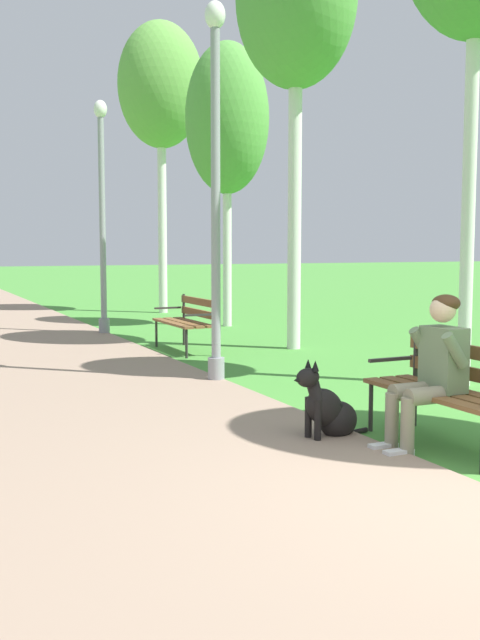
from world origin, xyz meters
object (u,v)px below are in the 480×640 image
object	(u,v)px
person_seated_on_near_bench	(433,366)
dog_black	(329,410)
birch_tree_fifth	(161,87)
park_bench_near	(451,385)
lamp_post_mid	(102,215)
birch_tree_third	(296,1)
birch_tree_fourth	(227,120)
park_bench_mid	(189,319)
lamp_post_near	(216,190)

from	to	relation	value
person_seated_on_near_bench	dog_black	bearing A→B (deg)	134.75
birch_tree_fifth	park_bench_near	bearing A→B (deg)	-98.53
person_seated_on_near_bench	dog_black	size ratio (longest dim) A/B	1.51
lamp_post_mid	birch_tree_third	bearing A→B (deg)	-53.77
park_bench_near	person_seated_on_near_bench	xyz separation A→B (m)	(-0.21, -0.01, 0.17)
person_seated_on_near_bench	birch_tree_third	bearing A→B (deg)	71.58
birch_tree_third	birch_tree_fifth	world-z (taller)	birch_tree_fifth
birch_tree_fourth	park_bench_mid	bearing A→B (deg)	-123.39
dog_black	lamp_post_mid	world-z (taller)	lamp_post_mid
park_bench_near	lamp_post_near	world-z (taller)	lamp_post_near
park_bench_near	birch_tree_third	size ratio (longest dim) A/B	0.22
birch_tree_third	dog_black	bearing A→B (deg)	-116.06
person_seated_on_near_bench	dog_black	world-z (taller)	person_seated_on_near_bench
dog_black	birch_tree_third	xyz separation A→B (m)	(2.48, 5.06, 5.12)
dog_black	lamp_post_near	distance (m)	3.52
park_bench_near	lamp_post_mid	distance (m)	8.94
park_bench_mid	lamp_post_near	xyz separation A→B (m)	(-0.66, -2.64, 1.78)
park_bench_mid	birch_tree_fourth	xyz separation A→B (m)	(2.03, 3.09, 3.65)
person_seated_on_near_bench	birch_tree_fourth	size ratio (longest dim) A/B	0.22
park_bench_mid	birch_tree_fifth	size ratio (longest dim) A/B	0.21
person_seated_on_near_bench	lamp_post_mid	bearing A→B (deg)	92.57
birch_tree_fifth	park_bench_mid	bearing A→B (deg)	-105.71
lamp_post_near	birch_tree_fifth	world-z (taller)	birch_tree_fifth
park_bench_near	birch_tree_third	distance (m)	7.64
park_bench_mid	dog_black	world-z (taller)	park_bench_mid
park_bench_mid	birch_tree_fourth	distance (m)	5.19
park_bench_near	park_bench_mid	xyz separation A→B (m)	(0.05, 6.09, 0.00)
lamp_post_near	birch_tree_fourth	world-z (taller)	birch_tree_fourth
dog_black	park_bench_mid	bearing A→B (deg)	81.25
dog_black	birch_tree_fifth	distance (m)	13.43
park_bench_near	lamp_post_mid	world-z (taller)	lamp_post_mid
lamp_post_near	person_seated_on_near_bench	bearing A→B (deg)	-83.37
lamp_post_near	lamp_post_mid	distance (m)	5.31
park_bench_near	person_seated_on_near_bench	world-z (taller)	person_seated_on_near_bench
lamp_post_mid	birch_tree_fifth	distance (m)	5.67
birch_tree_fifth	lamp_post_mid	bearing A→B (deg)	-122.53
park_bench_mid	birch_tree_third	world-z (taller)	birch_tree_third
person_seated_on_near_bench	birch_tree_fourth	world-z (taller)	birch_tree_fourth
lamp_post_mid	birch_tree_fifth	bearing A→B (deg)	57.47
park_bench_near	person_seated_on_near_bench	size ratio (longest dim) A/B	1.20
park_bench_near	park_bench_mid	world-z (taller)	same
birch_tree_fifth	person_seated_on_near_bench	bearing A→B (deg)	-99.44
park_bench_mid	birch_tree_fourth	size ratio (longest dim) A/B	0.26
lamp_post_mid	birch_tree_fifth	size ratio (longest dim) A/B	0.61
person_seated_on_near_bench	birch_tree_fifth	size ratio (longest dim) A/B	0.18
dog_black	birch_tree_fifth	xyz separation A→B (m)	(2.70, 12.09, 5.19)
dog_black	lamp_post_mid	size ratio (longest dim) A/B	0.19
park_bench_mid	birch_tree_third	distance (m)	5.15
lamp_post_near	lamp_post_mid	xyz separation A→B (m)	(0.01, 5.31, -0.09)
park_bench_mid	dog_black	bearing A→B (deg)	-98.75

